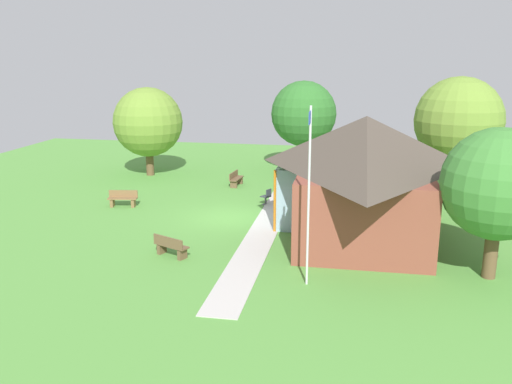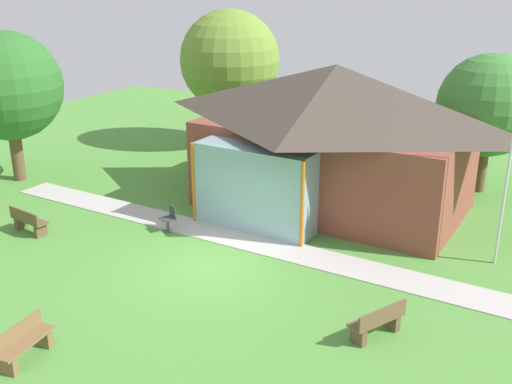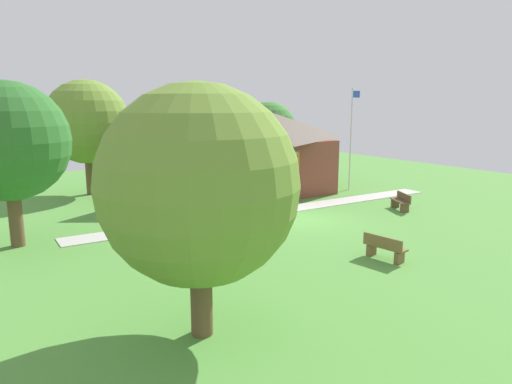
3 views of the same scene
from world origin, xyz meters
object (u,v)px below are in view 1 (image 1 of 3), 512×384
Objects in this scene: bench_mid_right at (171,247)px; bench_front_center at (123,199)px; pavilion at (361,172)px; patio_chair_west at (267,197)px; tree_lawn_corner at (148,122)px; bench_mid_left at (236,179)px; flagpole at (309,190)px; tree_behind_pavilion_right at (499,184)px; tree_west_hedge at (304,114)px; tree_behind_pavilion_left at (458,121)px.

bench_front_center is at bearing 151.77° from bench_mid_right.
pavilion is 6.38m from patio_chair_west.
tree_lawn_corner is (-7.48, -1.39, 3.06)m from bench_front_center.
flagpole is at bearing 27.70° from bench_mid_left.
tree_behind_pavilion_right is at bearing 25.34° from bench_mid_right.
tree_lawn_corner is at bearing -88.30° from bench_front_center.
tree_west_hedge reaches higher than bench_front_center.
tree_lawn_corner is at bearing -124.98° from pavilion.
tree_behind_pavilion_left is at bearing 176.96° from tree_behind_pavilion_right.
tree_lawn_corner is (-15.61, -11.69, 0.11)m from flagpole.
tree_behind_pavilion_left reaches higher than tree_lawn_corner.
flagpole is 1.08× the size of tree_lawn_corner.
pavilion is 6.49m from flagpole.
tree_lawn_corner is 0.87× the size of tree_behind_pavilion_left.
pavilion is 1.54× the size of tree_behind_pavilion_left.
flagpole is 15.50m from tree_behind_pavilion_left.
patio_chair_west is 0.14× the size of tree_west_hedge.
flagpole is at bearing -26.67° from tree_behind_pavilion_left.
tree_lawn_corner reaches higher than bench_mid_right.
tree_lawn_corner is 18.74m from tree_behind_pavilion_left.
tree_lawn_corner is (-13.91, -6.22, 3.06)m from bench_mid_right.
tree_lawn_corner is (-5.79, -8.68, 3.05)m from patio_chair_west.
tree_behind_pavilion_right reaches higher than pavilion.
flagpole is 6.56m from tree_behind_pavilion_right.
tree_behind_pavilion_right is at bearing 26.38° from tree_west_hedge.
pavilion reaches higher than bench_front_center.
bench_mid_right is at bearing -107.29° from flagpole.
flagpole is 3.95× the size of bench_front_center.
bench_mid_left is 7.14m from tree_lawn_corner.
flagpole is 6.45m from bench_mid_right.
tree_west_hedge is 1.06× the size of tree_lawn_corner.
flagpole is 10.69m from patio_chair_west.
flagpole is (6.22, -1.73, 0.66)m from pavilion.
tree_behind_pavilion_left is (-7.61, 5.21, 1.48)m from pavilion.
bench_mid_left is 6.91m from tree_west_hedge.
patio_chair_west is 0.16× the size of tree_behind_pavilion_right.
bench_front_center is 13.74m from tree_west_hedge.
tree_behind_pavilion_right is (-0.09, 11.78, 3.00)m from bench_mid_right.
tree_behind_pavilion_left is at bearing 153.33° from flagpole.
bench_front_center is 0.26× the size of tree_west_hedge.
flagpole is 18.62m from tree_west_hedge.
bench_front_center is 18.55m from tree_behind_pavilion_left.
bench_mid_right is 17.76m from tree_behind_pavilion_left.
flagpole is at bearing -74.10° from tree_behind_pavilion_right.
bench_front_center is 1.01× the size of bench_mid_left.
tree_behind_pavilion_right is 12.08m from tree_behind_pavilion_left.
bench_mid_left is at bearing -135.85° from pavilion.
tree_behind_pavilion_left is (-5.69, 17.25, 3.77)m from bench_front_center.
tree_behind_pavilion_right is 22.69m from tree_lawn_corner.
tree_behind_pavilion_left is at bearing 84.53° from tree_lawn_corner.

